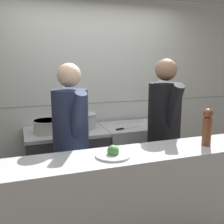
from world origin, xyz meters
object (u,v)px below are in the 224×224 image
object	(u,v)px
mixing_bowl_steel	(146,121)
chef_head_cook	(71,141)
stock_pot	(47,126)
plated_dish_main	(113,154)
pepper_mill	(207,126)
chef_sous	(164,131)
oven_range	(66,164)
chefs_knife	(126,128)
sauce_pot	(83,120)

from	to	relation	value
mixing_bowl_steel	chef_head_cook	xyz separation A→B (m)	(-1.18, -0.71, 0.03)
stock_pot	plated_dish_main	world-z (taller)	plated_dish_main
pepper_mill	chef_sous	bearing A→B (deg)	94.39
plated_dish_main	chef_sous	size ratio (longest dim) A/B	0.16
oven_range	pepper_mill	distance (m)	1.82
chefs_knife	chef_sous	distance (m)	0.60
plated_dish_main	pepper_mill	xyz separation A→B (m)	(0.86, -0.02, 0.15)
mixing_bowl_steel	chef_head_cook	size ratio (longest dim) A/B	0.17
chef_sous	plated_dish_main	bearing A→B (deg)	-135.10
mixing_bowl_steel	chef_head_cook	bearing A→B (deg)	-149.06
pepper_mill	chefs_knife	bearing A→B (deg)	103.03
chef_sous	oven_range	bearing A→B (deg)	152.28
sauce_pot	pepper_mill	distance (m)	1.57
chef_head_cook	chef_sous	distance (m)	1.03
sauce_pot	chefs_knife	size ratio (longest dim) A/B	0.95
chefs_knife	plated_dish_main	distance (m)	1.30
pepper_mill	chef_sous	world-z (taller)	chef_sous
mixing_bowl_steel	plated_dish_main	distance (m)	1.66
pepper_mill	plated_dish_main	bearing A→B (deg)	178.78
oven_range	stock_pot	distance (m)	0.57
pepper_mill	chef_head_cook	size ratio (longest dim) A/B	0.19
mixing_bowl_steel	chef_sous	xyz separation A→B (m)	(-0.16, -0.73, 0.06)
oven_range	mixing_bowl_steel	xyz separation A→B (m)	(1.13, 0.03, 0.47)
sauce_pot	mixing_bowl_steel	distance (m)	0.89
sauce_pot	chefs_knife	world-z (taller)	sauce_pot
chef_head_cook	chef_sous	size ratio (longest dim) A/B	0.97
stock_pot	chefs_knife	xyz separation A→B (m)	(0.96, -0.10, -0.09)
plated_dish_main	stock_pot	bearing A→B (deg)	106.29
oven_range	plated_dish_main	distance (m)	1.43
mixing_bowl_steel	chefs_knife	size ratio (longest dim) A/B	0.81
plated_dish_main	mixing_bowl_steel	bearing A→B (deg)	54.03
chef_sous	stock_pot	bearing A→B (deg)	159.34
sauce_pot	mixing_bowl_steel	size ratio (longest dim) A/B	1.18
stock_pot	sauce_pot	world-z (taller)	sauce_pot
sauce_pot	mixing_bowl_steel	xyz separation A→B (m)	(0.89, 0.01, -0.08)
mixing_bowl_steel	chef_sous	bearing A→B (deg)	-102.13
chef_head_cook	mixing_bowl_steel	bearing A→B (deg)	24.07
mixing_bowl_steel	pepper_mill	world-z (taller)	pepper_mill
mixing_bowl_steel	chefs_knife	bearing A→B (deg)	-154.40
plated_dish_main	sauce_pot	bearing A→B (deg)	86.50
sauce_pot	chef_head_cook	distance (m)	0.76
oven_range	chefs_knife	distance (m)	0.88
pepper_mill	chef_head_cook	distance (m)	1.27
stock_pot	chef_head_cook	bearing A→B (deg)	-75.88
chefs_knife	pepper_mill	size ratio (longest dim) A/B	1.09
sauce_pot	plated_dish_main	distance (m)	1.33
sauce_pot	chefs_knife	distance (m)	0.55
oven_range	mixing_bowl_steel	bearing A→B (deg)	1.50
plated_dish_main	chef_head_cook	xyz separation A→B (m)	(-0.21, 0.63, -0.06)
sauce_pot	plated_dish_main	size ratio (longest dim) A/B	1.25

